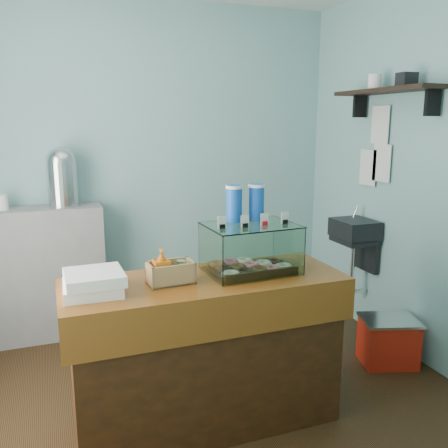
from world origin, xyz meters
name	(u,v)px	position (x,y,z in m)	size (l,w,h in m)	color
ground	(194,398)	(0.00, 0.00, 0.00)	(3.50, 3.50, 0.00)	black
room_shell	(194,133)	(0.03, 0.01, 1.71)	(3.54, 3.04, 2.82)	#82BCBE
counter	(206,351)	(0.00, -0.25, 0.46)	(1.60, 0.60, 0.90)	#44200D
back_shelf	(42,274)	(-0.90, 1.32, 0.55)	(1.00, 0.32, 1.10)	gray
display_case	(249,243)	(0.29, -0.19, 1.07)	(0.54, 0.41, 0.50)	#362110
condiment_crate	(169,271)	(-0.21, -0.26, 0.97)	(0.26, 0.16, 0.20)	tan
pastry_boxes	(93,283)	(-0.61, -0.27, 0.96)	(0.31, 0.31, 0.12)	white
coffee_urn	(62,175)	(-0.69, 1.33, 1.35)	(0.26, 0.26, 0.48)	silver
red_cooler	(388,341)	(1.49, -0.06, 0.18)	(0.47, 0.41, 0.35)	red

